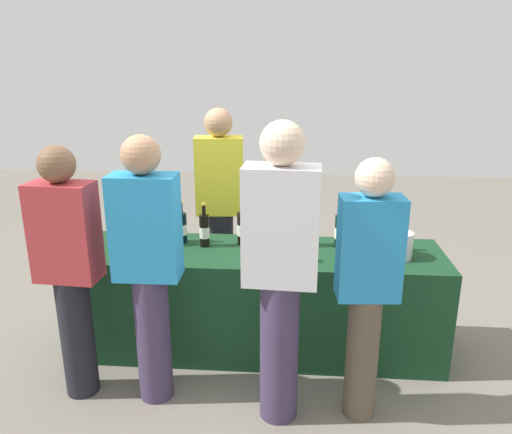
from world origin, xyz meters
The scene contains 19 objects.
ground_plane centered at (0.00, 0.00, 0.00)m, with size 12.00×12.00×0.00m, color slate.
tasting_table centered at (0.00, 0.00, 0.38)m, with size 2.63×0.67×0.76m, color #14381E.
wine_bottle_0 centered at (-0.65, 0.06, 0.87)m, with size 0.07×0.07×0.29m.
wine_bottle_1 centered at (-0.56, 0.13, 0.88)m, with size 0.08×0.08×0.32m.
wine_bottle_2 centered at (-0.38, 0.07, 0.88)m, with size 0.07×0.07×0.32m.
wine_bottle_3 centered at (-0.11, 0.14, 0.89)m, with size 0.07×0.07×0.33m.
wine_bottle_4 centered at (0.17, 0.15, 0.87)m, with size 0.08×0.08×0.30m.
wine_bottle_5 centered at (0.35, 0.13, 0.87)m, with size 0.08×0.08×0.31m.
wine_bottle_6 centered at (0.59, 0.13, 0.89)m, with size 0.08×0.08×0.33m.
wine_bottle_7 centered at (0.89, 0.07, 0.88)m, with size 0.08×0.08×0.32m.
wine_glass_0 centered at (-0.76, -0.08, 0.85)m, with size 0.07×0.07×0.13m.
wine_glass_1 centered at (0.10, -0.15, 0.86)m, with size 0.06×0.06×0.14m.
wine_glass_2 centered at (0.33, -0.17, 0.86)m, with size 0.07×0.07×0.14m.
ice_bucket centered at (0.97, -0.05, 0.85)m, with size 0.20×0.20×0.18m, color silver.
server_pouring centered at (-0.35, 0.65, 0.93)m, with size 0.40×0.25×1.70m.
guest_0 centered at (-1.08, -0.61, 0.87)m, with size 0.38×0.23×1.60m.
guest_1 centered at (-0.59, -0.62, 0.91)m, with size 0.39×0.22×1.66m.
guest_2 centered at (0.19, -0.73, 0.96)m, with size 0.42×0.25×1.76m.
guest_3 centered at (0.68, -0.69, 0.86)m, with size 0.36×0.21×1.57m.
Camera 1 is at (0.25, -3.25, 2.03)m, focal length 34.77 mm.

